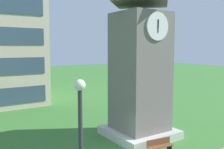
% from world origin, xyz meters
% --- Properties ---
extents(clock_tower, '(4.69, 4.69, 11.08)m').
position_xyz_m(clock_tower, '(3.67, 2.76, 4.98)').
color(clock_tower, slate).
rests_on(clock_tower, ground).
extents(park_bench, '(1.85, 0.72, 0.88)m').
position_xyz_m(park_bench, '(2.80, -0.35, 0.46)').
color(park_bench, brown).
rests_on(park_bench, ground).
extents(street_lamp, '(0.36, 0.36, 5.76)m').
position_xyz_m(street_lamp, '(-4.99, -4.80, 3.58)').
color(street_lamp, '#333338').
rests_on(street_lamp, ground).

